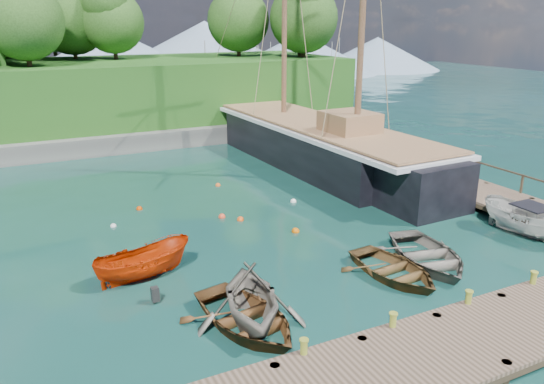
{
  "coord_description": "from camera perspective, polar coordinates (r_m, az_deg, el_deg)",
  "views": [
    {
      "loc": [
        -10.21,
        -15.68,
        9.18
      ],
      "look_at": [
        -0.42,
        4.06,
        2.0
      ],
      "focal_mm": 35.0,
      "sensor_mm": 36.0,
      "label": 1
    }
  ],
  "objects": [
    {
      "name": "mooring_buoy_7",
      "position": [
        24.15,
        2.55,
        -4.31
      ],
      "size": [
        0.36,
        0.36,
        0.36
      ],
      "primitive_type": "sphere",
      "color": "#D05C04",
      "rests_on": "ground"
    },
    {
      "name": "bollard_1",
      "position": [
        16.77,
        12.69,
        -15.65
      ],
      "size": [
        0.26,
        0.26,
        0.45
      ],
      "primitive_type": "cylinder",
      "color": "olive",
      "rests_on": "ground"
    },
    {
      "name": "schooner",
      "position": [
        35.1,
        4.75,
        4.89
      ],
      "size": [
        6.21,
        29.6,
        22.06
      ],
      "rotation": [
        0.0,
        0.0,
        0.03
      ],
      "color": "black",
      "rests_on": "ground"
    },
    {
      "name": "bollard_0",
      "position": [
        15.33,
        3.39,
        -18.79
      ],
      "size": [
        0.26,
        0.26,
        0.45
      ],
      "primitive_type": "cylinder",
      "color": "olive",
      "rests_on": "ground"
    },
    {
      "name": "ground",
      "position": [
        20.85,
        6.05,
        -8.19
      ],
      "size": [
        160.0,
        160.0,
        0.0
      ],
      "primitive_type": "plane",
      "color": "#113327",
      "rests_on": "ground"
    },
    {
      "name": "mooring_buoy_4",
      "position": [
        27.77,
        -14.07,
        -1.82
      ],
      "size": [
        0.31,
        0.31,
        0.31
      ],
      "primitive_type": "sphere",
      "color": "#DA3E00",
      "rests_on": "ground"
    },
    {
      "name": "mooring_buoy_1",
      "position": [
        25.97,
        -5.4,
        -2.74
      ],
      "size": [
        0.35,
        0.35,
        0.35
      ],
      "primitive_type": "sphere",
      "color": "red",
      "rests_on": "ground"
    },
    {
      "name": "motorboat_orange",
      "position": [
        20.57,
        -13.54,
        -9.01
      ],
      "size": [
        3.91,
        1.98,
        1.44
      ],
      "primitive_type": "imported",
      "rotation": [
        0.0,
        0.0,
        1.73
      ],
      "color": "#C02D04",
      "rests_on": "ground"
    },
    {
      "name": "mooring_buoy_6",
      "position": [
        25.81,
        -16.69,
        -3.59
      ],
      "size": [
        0.28,
        0.28,
        0.28
      ],
      "primitive_type": "sphere",
      "color": "silver",
      "rests_on": "ground"
    },
    {
      "name": "mooring_buoy_0",
      "position": [
        21.57,
        -16.26,
        -7.92
      ],
      "size": [
        0.28,
        0.28,
        0.28
      ],
      "primitive_type": "sphere",
      "color": "white",
      "rests_on": "ground"
    },
    {
      "name": "rowboat_2",
      "position": [
        20.61,
        12.91,
        -8.9
      ],
      "size": [
        3.22,
        4.29,
        0.84
      ],
      "primitive_type": "imported",
      "rotation": [
        0.0,
        0.0,
        0.08
      ],
      "color": "brown",
      "rests_on": "ground"
    },
    {
      "name": "rowboat_3",
      "position": [
        22.03,
        16.34,
        -7.37
      ],
      "size": [
        4.27,
        5.25,
        0.96
      ],
      "primitive_type": "imported",
      "rotation": [
        0.0,
        0.0,
        -0.23
      ],
      "color": "#635D53",
      "rests_on": "ground"
    },
    {
      "name": "mooring_buoy_5",
      "position": [
        30.89,
        -5.83,
        0.66
      ],
      "size": [
        0.31,
        0.31,
        0.31
      ],
      "primitive_type": "sphere",
      "color": "orange",
      "rests_on": "ground"
    },
    {
      "name": "mooring_buoy_2",
      "position": [
        25.54,
        -3.42,
        -3.05
      ],
      "size": [
        0.34,
        0.34,
        0.34
      ],
      "primitive_type": "sphere",
      "color": "#E25011",
      "rests_on": "ground"
    },
    {
      "name": "dock_east",
      "position": [
        32.6,
        16.71,
        1.71
      ],
      "size": [
        3.2,
        24.0,
        1.1
      ],
      "color": "#463629",
      "rests_on": "ground"
    },
    {
      "name": "dock_near",
      "position": [
        17.61,
        23.6,
        -13.42
      ],
      "size": [
        20.0,
        3.2,
        1.1
      ],
      "color": "#463629",
      "rests_on": "ground"
    },
    {
      "name": "mooring_buoy_3",
      "position": [
        28.04,
        2.3,
        -1.08
      ],
      "size": [
        0.32,
        0.32,
        0.32
      ],
      "primitive_type": "sphere",
      "color": "white",
      "rests_on": "ground"
    },
    {
      "name": "cabin_boat_white",
      "position": [
        26.25,
        25.83,
        -4.32
      ],
      "size": [
        2.45,
        4.69,
        1.72
      ],
      "primitive_type": "imported",
      "rotation": [
        0.0,
        0.0,
        0.18
      ],
      "color": "beige",
      "rests_on": "ground"
    },
    {
      "name": "rowboat_1",
      "position": [
        17.37,
        -2.26,
        -13.88
      ],
      "size": [
        4.42,
        4.8,
        2.12
      ],
      "primitive_type": "imported",
      "rotation": [
        0.0,
        0.0,
        -0.27
      ],
      "color": "slate",
      "rests_on": "ground"
    },
    {
      "name": "bollard_3",
      "position": [
        20.68,
        26.0,
        -10.3
      ],
      "size": [
        0.26,
        0.26,
        0.45
      ],
      "primitive_type": "cylinder",
      "color": "olive",
      "rests_on": "ground"
    },
    {
      "name": "rowboat_0",
      "position": [
        17.16,
        -2.81,
        -14.32
      ],
      "size": [
        3.96,
        4.96,
        0.92
      ],
      "primitive_type": "imported",
      "rotation": [
        0.0,
        0.0,
        0.19
      ],
      "color": "brown",
      "rests_on": "ground"
    },
    {
      "name": "distant_ridge",
      "position": [
        87.04,
        -17.28,
        14.09
      ],
      "size": [
        117.0,
        40.0,
        10.0
      ],
      "color": "#728CA5",
      "rests_on": "ground"
    },
    {
      "name": "bollard_2",
      "position": [
        18.59,
        20.12,
        -12.78
      ],
      "size": [
        0.26,
        0.26,
        0.45
      ],
      "primitive_type": "cylinder",
      "color": "olive",
      "rests_on": "ground"
    }
  ]
}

